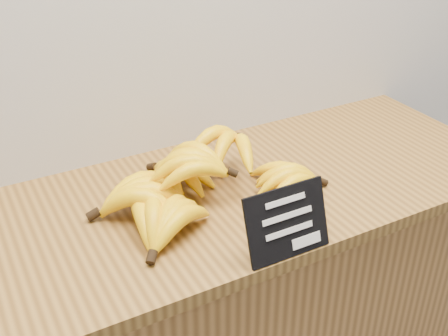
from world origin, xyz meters
TOP-DOWN VIEW (x-y plane):
  - counter_top at (-0.07, 2.75)m, footprint 1.45×0.54m
  - chalkboard_sign at (-0.04, 2.51)m, footprint 0.17×0.05m
  - banana_pile at (-0.12, 2.75)m, footprint 0.51×0.34m

SIDE VIEW (x-z plane):
  - counter_top at x=-0.07m, z-range 0.90..0.93m
  - banana_pile at x=-0.12m, z-range 0.92..1.04m
  - chalkboard_sign at x=-0.04m, z-range 0.93..1.06m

